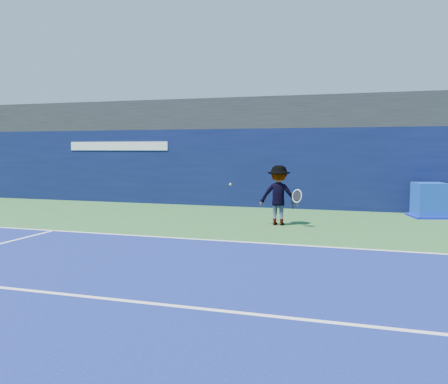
{
  "coord_description": "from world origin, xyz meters",
  "views": [
    {
      "loc": [
        3.61,
        -8.38,
        2.25
      ],
      "look_at": [
        -0.81,
        5.2,
        1.0
      ],
      "focal_mm": 40.0,
      "sensor_mm": 36.0,
      "label": 1
    }
  ],
  "objects": [
    {
      "name": "service_line",
      "position": [
        0.0,
        -2.0,
        0.01
      ],
      "size": [
        24.0,
        0.1,
        0.01
      ],
      "primitive_type": "cube",
      "color": "white",
      "rests_on": "ground"
    },
    {
      "name": "ground",
      "position": [
        0.0,
        0.0,
        0.0
      ],
      "size": [
        80.0,
        80.0,
        0.0
      ],
      "primitive_type": "plane",
      "color": "#2D652E",
      "rests_on": "ground"
    },
    {
      "name": "tennis_player",
      "position": [
        0.63,
        5.98,
        0.88
      ],
      "size": [
        1.34,
        0.75,
        1.76
      ],
      "color": "white",
      "rests_on": "ground"
    },
    {
      "name": "tennis_ball",
      "position": [
        -0.7,
        5.45,
        1.21
      ],
      "size": [
        0.07,
        0.07,
        0.07
      ],
      "color": "#C9E419",
      "rests_on": "ground"
    },
    {
      "name": "baseline",
      "position": [
        0.0,
        3.0,
        0.01
      ],
      "size": [
        24.0,
        0.1,
        0.01
      ],
      "primitive_type": "cube",
      "color": "white",
      "rests_on": "ground"
    },
    {
      "name": "stadium_band",
      "position": [
        0.0,
        11.5,
        3.6
      ],
      "size": [
        36.0,
        3.0,
        1.2
      ],
      "primitive_type": "cube",
      "color": "black",
      "rests_on": "back_wall_assembly"
    },
    {
      "name": "back_wall_assembly",
      "position": [
        -0.0,
        10.5,
        1.5
      ],
      "size": [
        36.0,
        1.03,
        3.0
      ],
      "color": "#0A123A",
      "rests_on": "ground"
    },
    {
      "name": "equipment_cart",
      "position": [
        4.99,
        9.14,
        0.52
      ],
      "size": [
        1.46,
        1.46,
        1.13
      ],
      "color": "#0C35B1",
      "rests_on": "ground"
    }
  ]
}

